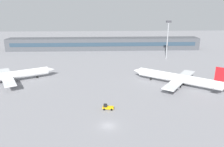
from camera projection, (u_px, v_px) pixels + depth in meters
The scene contains 6 objects.
ground_plane at pixel (106, 80), 99.74m from camera, with size 400.00×400.00×0.00m, color gray.
terminal_building at pixel (104, 44), 167.17m from camera, with size 144.89×12.13×9.00m.
airplane_near at pixel (177, 78), 92.08m from camera, with size 35.54×28.71×10.43m.
airplane_mid at pixel (10, 76), 95.62m from camera, with size 37.13×26.92×10.02m.
baggage_tug_yellow at pixel (107, 107), 71.16m from camera, with size 3.75×2.15×1.75m.
floodlight_tower_west at pixel (168, 37), 134.55m from camera, with size 3.20×0.80×23.85m.
Camera 1 is at (-1.29, -54.38, 32.51)m, focal length 34.94 mm.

